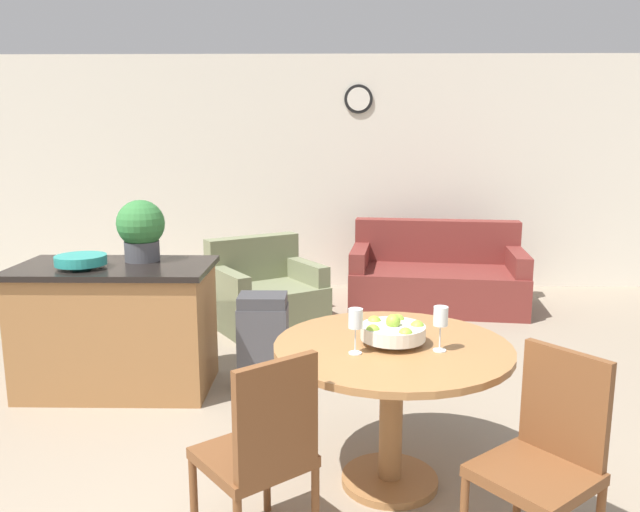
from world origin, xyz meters
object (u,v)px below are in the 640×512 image
kitchen_island (117,327)px  trash_bin (263,343)px  dining_chair_near_right (546,452)px  potted_plant (141,229)px  dining_chair_near_left (262,447)px  fruit_bowl (393,331)px  dining_table (392,377)px  armchair (266,297)px  wine_glass_right (441,318)px  couch (436,278)px  teal_bowl (81,260)px  wine_glass_left (356,320)px

kitchen_island → trash_bin: kitchen_island is taller
dining_chair_near_right → potted_plant: potted_plant is taller
trash_bin → dining_chair_near_left: bearing=-84.1°
dining_chair_near_right → fruit_bowl: (-0.58, 0.60, 0.32)m
dining_table → kitchen_island: 2.20m
potted_plant → armchair: bearing=61.9°
fruit_bowl → wine_glass_right: (0.22, -0.10, 0.10)m
couch → trash_bin: bearing=-118.0°
potted_plant → couch: potted_plant is taller
kitchen_island → armchair: size_ratio=1.11×
dining_table → dining_chair_near_right: (0.58, -0.60, -0.08)m
wine_glass_right → armchair: 3.14m
dining_table → couch: (0.82, 3.50, -0.29)m
teal_bowl → potted_plant: size_ratio=0.78×
kitchen_island → trash_bin: size_ratio=1.94×
dining_table → teal_bowl: 2.32m
wine_glass_right → potted_plant: bearing=141.9°
dining_chair_near_left → wine_glass_right: wine_glass_right is taller
dining_chair_near_right → trash_bin: 2.29m
armchair → wine_glass_right: bearing=-100.8°
wine_glass_right → kitchen_island: bearing=147.1°
wine_glass_left → teal_bowl: teal_bowl is taller
armchair → wine_glass_left: bearing=-108.5°
wine_glass_right → couch: size_ratio=0.12×
wine_glass_left → armchair: size_ratio=0.18×
dining_chair_near_left → armchair: (-0.33, 3.33, -0.22)m
dining_table → wine_glass_right: (0.22, -0.09, 0.34)m
armchair → kitchen_island: bearing=-153.1°
dining_chair_near_right → teal_bowl: bearing=17.5°
wine_glass_right → couch: wine_glass_right is taller
fruit_bowl → wine_glass_left: wine_glass_left is taller
fruit_bowl → teal_bowl: bearing=150.8°
wine_glass_right → dining_table: bearing=156.7°
trash_bin → couch: couch is taller
dining_chair_near_right → fruit_bowl: bearing=5.1°
wine_glass_left → potted_plant: bearing=134.0°
potted_plant → trash_bin: (0.87, -0.15, -0.79)m
wine_glass_right → trash_bin: (-1.00, 1.32, -0.58)m
teal_bowl → armchair: teal_bowl is taller
trash_bin → armchair: (-0.14, 1.53, -0.06)m
dining_table → dining_chair_near_left: dining_chair_near_left is taller
dining_chair_near_right → trash_bin: bearing=-2.1°
dining_table → trash_bin: (-0.79, 1.23, -0.24)m
wine_glass_left → trash_bin: 1.60m
dining_chair_near_left → couch: 4.32m
dining_table → trash_bin: size_ratio=1.71×
dining_table → wine_glass_right: 0.41m
teal_bowl → trash_bin: (1.21, 0.11, -0.62)m
fruit_bowl → dining_table: bearing=-111.8°
trash_bin → couch: (1.60, 2.27, -0.05)m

